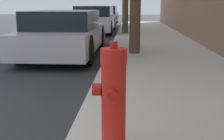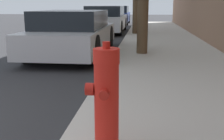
{
  "view_description": "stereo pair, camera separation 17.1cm",
  "coord_description": "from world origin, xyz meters",
  "px_view_note": "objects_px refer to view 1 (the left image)",
  "views": [
    {
      "loc": [
        2.7,
        -2.1,
        1.36
      ],
      "look_at": [
        2.48,
        1.34,
        0.56
      ],
      "focal_mm": 45.0,
      "sensor_mm": 36.0,
      "label": 1
    },
    {
      "loc": [
        2.87,
        -2.09,
        1.36
      ],
      "look_at": [
        2.48,
        1.34,
        0.56
      ],
      "focal_mm": 45.0,
      "sensor_mm": 36.0,
      "label": 2
    }
  ],
  "objects_px": {
    "fire_hydrant": "(113,103)",
    "parked_car_mid": "(95,19)",
    "parked_car_far": "(105,15)",
    "parked_car_near": "(66,33)"
  },
  "relations": [
    {
      "from": "parked_car_mid",
      "to": "parked_car_far",
      "type": "bearing_deg",
      "value": 90.57
    },
    {
      "from": "fire_hydrant",
      "to": "parked_car_far",
      "type": "bearing_deg",
      "value": 95.26
    },
    {
      "from": "fire_hydrant",
      "to": "parked_car_near",
      "type": "bearing_deg",
      "value": 106.84
    },
    {
      "from": "fire_hydrant",
      "to": "parked_car_mid",
      "type": "xyz_separation_m",
      "value": [
        -1.64,
        12.09,
        0.09
      ]
    },
    {
      "from": "parked_car_near",
      "to": "parked_car_mid",
      "type": "bearing_deg",
      "value": 90.03
    },
    {
      "from": "parked_car_far",
      "to": "parked_car_near",
      "type": "bearing_deg",
      "value": -89.71
    },
    {
      "from": "parked_car_near",
      "to": "parked_car_mid",
      "type": "relative_size",
      "value": 0.97
    },
    {
      "from": "parked_car_mid",
      "to": "parked_car_far",
      "type": "relative_size",
      "value": 1.16
    },
    {
      "from": "fire_hydrant",
      "to": "parked_car_near",
      "type": "distance_m",
      "value": 5.65
    },
    {
      "from": "parked_car_near",
      "to": "parked_car_mid",
      "type": "distance_m",
      "value": 6.68
    }
  ]
}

